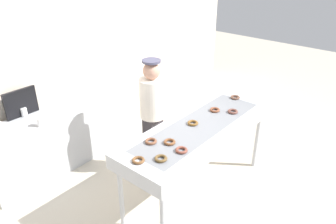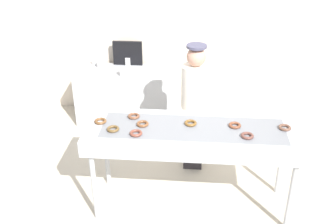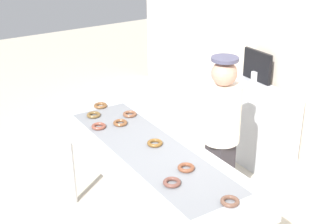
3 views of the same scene
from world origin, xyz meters
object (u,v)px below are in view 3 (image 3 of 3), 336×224
chocolate_donut_4 (94,115)px  paper_cup_2 (228,83)px  chocolate_donut_0 (99,126)px  worker_baker (221,133)px  fryer_conveyor (149,158)px  chocolate_donut_7 (120,123)px  paper_cup_3 (254,76)px  chocolate_donut_8 (230,201)px  chocolate_donut_2 (186,168)px  chocolate_donut_6 (172,182)px  paper_cup_0 (226,66)px  prep_counter (239,116)px  chocolate_donut_1 (155,143)px  chocolate_donut_5 (130,114)px  chocolate_donut_3 (101,106)px  paper_cup_1 (225,69)px  menu_display (257,66)px

chocolate_donut_4 → paper_cup_2: 1.89m
chocolate_donut_0 → worker_baker: worker_baker is taller
fryer_conveyor → chocolate_donut_0: chocolate_donut_0 is taller
fryer_conveyor → chocolate_donut_7: size_ratio=17.33×
chocolate_donut_7 → paper_cup_3: size_ratio=1.08×
chocolate_donut_4 → chocolate_donut_8: size_ratio=1.00×
chocolate_donut_2 → chocolate_donut_6: bearing=-61.1°
chocolate_donut_7 → paper_cup_0: (-1.06, 2.14, -0.14)m
prep_counter → chocolate_donut_8: bearing=-43.0°
chocolate_donut_1 → chocolate_donut_5: same height
chocolate_donut_3 → chocolate_donut_1: bearing=2.2°
prep_counter → chocolate_donut_5: bearing=-76.7°
chocolate_donut_2 → paper_cup_2: (-1.53, 1.69, -0.14)m
paper_cup_2 → paper_cup_1: bearing=144.5°
chocolate_donut_4 → chocolate_donut_7: 0.32m
chocolate_donut_0 → chocolate_donut_2: 1.05m
paper_cup_3 → menu_display: bearing=89.8°
chocolate_donut_2 → menu_display: (-1.52, 2.15, -0.01)m
chocolate_donut_6 → chocolate_donut_2: bearing=118.9°
worker_baker → prep_counter: size_ratio=1.11×
chocolate_donut_1 → prep_counter: (-1.05, 1.89, -0.62)m
chocolate_donut_5 → chocolate_donut_7: (0.12, -0.17, 0.00)m
chocolate_donut_6 → paper_cup_2: size_ratio=1.08×
chocolate_donut_0 → chocolate_donut_1: size_ratio=1.00×
chocolate_donut_5 → prep_counter: bearing=103.3°
chocolate_donut_6 → paper_cup_2: chocolate_donut_6 is taller
prep_counter → paper_cup_2: size_ratio=12.52×
chocolate_donut_5 → paper_cup_0: bearing=115.5°
chocolate_donut_0 → chocolate_donut_1: (0.55, 0.26, 0.00)m
chocolate_donut_8 → chocolate_donut_6: bearing=-154.0°
chocolate_donut_3 → paper_cup_3: bearing=92.1°
chocolate_donut_3 → fryer_conveyor: bearing=-2.2°
chocolate_donut_3 → chocolate_donut_7: (0.46, -0.02, 0.00)m
chocolate_donut_3 → paper_cup_1: bearing=103.8°
chocolate_donut_3 → menu_display: menu_display is taller
chocolate_donut_1 → chocolate_donut_6: (0.58, -0.21, 0.00)m
paper_cup_0 → paper_cup_3: bearing=2.1°
chocolate_donut_4 → chocolate_donut_7: size_ratio=1.00×
fryer_conveyor → chocolate_donut_1: 0.13m
paper_cup_1 → fryer_conveyor: bearing=-53.8°
chocolate_donut_2 → chocolate_donut_3: same height
prep_counter → chocolate_donut_6: bearing=-52.1°
fryer_conveyor → chocolate_donut_1: chocolate_donut_1 is taller
chocolate_donut_3 → paper_cup_3: 2.15m
chocolate_donut_1 → chocolate_donut_2: size_ratio=1.00×
chocolate_donut_8 → paper_cup_3: bearing=134.0°
chocolate_donut_4 → chocolate_donut_0: bearing=-14.6°
chocolate_donut_1 → menu_display: menu_display is taller
chocolate_donut_2 → menu_display: bearing=125.3°
chocolate_donut_2 → chocolate_donut_4: 1.29m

